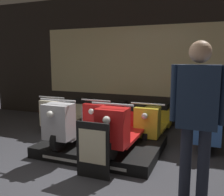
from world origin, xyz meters
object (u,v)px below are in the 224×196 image
at_px(scooter_backrow_0, 69,113).
at_px(scooter_backrow_1, 109,116).
at_px(scooter_backrow_2, 155,120).
at_px(person_right_browsing, 197,109).
at_px(price_sign_board, 93,150).
at_px(scooter_backrow_3, 208,125).
at_px(scooter_display_right, 127,125).
at_px(scooter_display_left, 80,120).

bearing_deg(scooter_backrow_0, scooter_backrow_1, 0.00).
bearing_deg(scooter_backrow_0, scooter_backrow_2, 0.00).
height_order(scooter_backrow_1, person_right_browsing, person_right_browsing).
height_order(person_right_browsing, price_sign_board, person_right_browsing).
relative_size(scooter_backrow_2, person_right_browsing, 1.00).
xyz_separation_m(scooter_backrow_0, scooter_backrow_2, (2.08, 0.00, 0.00)).
bearing_deg(scooter_backrow_3, scooter_backrow_2, 180.00).
bearing_deg(scooter_backrow_1, scooter_backrow_2, 0.00).
distance_m(scooter_display_right, scooter_backrow_0, 2.20).
distance_m(scooter_backrow_1, price_sign_board, 2.26).
distance_m(scooter_backrow_3, price_sign_board, 2.59).
xyz_separation_m(scooter_display_right, scooter_backrow_3, (1.26, 1.17, -0.18)).
bearing_deg(scooter_display_left, person_right_browsing, -27.41).
xyz_separation_m(scooter_backrow_1, person_right_browsing, (1.96, -2.23, 0.74)).
height_order(scooter_backrow_2, person_right_browsing, person_right_browsing).
relative_size(scooter_display_right, price_sign_board, 2.31).
bearing_deg(scooter_display_right, person_right_browsing, -42.83).
height_order(scooter_backrow_0, person_right_browsing, person_right_browsing).
relative_size(scooter_backrow_2, price_sign_board, 2.31).
relative_size(scooter_display_left, person_right_browsing, 1.00).
xyz_separation_m(scooter_display_left, price_sign_board, (0.74, -0.99, -0.12)).
xyz_separation_m(scooter_display_right, scooter_backrow_1, (-0.81, 1.17, -0.18)).
distance_m(scooter_display_right, person_right_browsing, 1.66).
bearing_deg(scooter_backrow_1, price_sign_board, -73.12).
xyz_separation_m(scooter_backrow_2, scooter_backrow_3, (1.04, 0.00, 0.00)).
relative_size(scooter_display_right, scooter_backrow_1, 1.00).
distance_m(scooter_display_left, person_right_browsing, 2.37).
relative_size(scooter_backrow_0, scooter_backrow_3, 1.00).
xyz_separation_m(scooter_display_left, person_right_browsing, (2.05, -1.06, 0.55)).
bearing_deg(scooter_display_left, price_sign_board, -53.15).
bearing_deg(scooter_backrow_2, person_right_browsing, -67.53).
relative_size(scooter_display_left, scooter_backrow_1, 1.00).
height_order(scooter_backrow_1, scooter_backrow_2, same).
bearing_deg(price_sign_board, scooter_backrow_2, 79.99).
xyz_separation_m(scooter_backrow_0, price_sign_board, (1.69, -2.16, 0.06)).
distance_m(scooter_display_left, price_sign_board, 1.25).
height_order(scooter_backrow_2, scooter_backrow_3, same).
xyz_separation_m(scooter_display_left, scooter_backrow_0, (-0.95, 1.17, -0.18)).
relative_size(scooter_backrow_0, scooter_backrow_2, 1.00).
height_order(scooter_display_right, price_sign_board, scooter_display_right).
bearing_deg(scooter_backrow_0, scooter_display_left, -50.92).
distance_m(scooter_backrow_1, person_right_browsing, 3.06).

